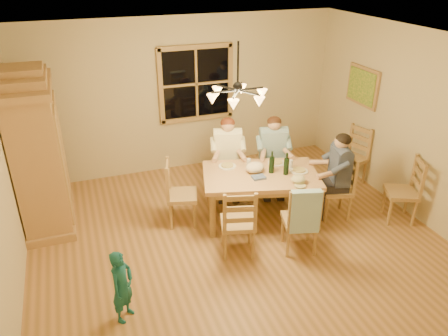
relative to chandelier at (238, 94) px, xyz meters
name	(u,v)px	position (x,y,z in m)	size (l,w,h in m)	color
floor	(236,238)	(0.00, 0.00, -2.08)	(5.50, 5.50, 0.00)	olive
ceiling	(238,41)	(0.00, 0.00, 0.62)	(5.50, 5.00, 0.02)	white
wall_back	(185,95)	(0.00, 2.50, -0.73)	(5.50, 0.02, 2.70)	beige
wall_right	(412,124)	(2.75, 0.00, -0.73)	(0.02, 5.00, 2.70)	beige
window	(196,84)	(0.20, 2.47, -0.53)	(1.30, 0.06, 1.30)	black
painting	(362,86)	(2.71, 1.20, -0.48)	(0.06, 0.78, 0.64)	#A78048
chandelier	(238,94)	(0.00, 0.00, 0.00)	(0.77, 0.68, 0.71)	black
armoire	(39,155)	(-2.42, 1.38, -1.02)	(0.66, 1.40, 2.30)	#A78048
dining_table	(261,180)	(0.51, 0.34, -1.42)	(1.84, 1.39, 0.76)	#B47F50
chair_far_left	(227,178)	(0.32, 1.19, -1.77)	(0.53, 0.52, 0.99)	#A47B48
chair_far_right	(272,176)	(1.02, 1.00, -1.77)	(0.53, 0.52, 0.99)	#A47B48
chair_near_left	(238,232)	(-0.09, -0.30, -1.77)	(0.53, 0.52, 0.99)	#A47B48
chair_near_right	(299,230)	(0.70, -0.51, -1.77)	(0.53, 0.52, 0.99)	#A47B48
chair_end_left	(183,204)	(-0.59, 0.64, -1.77)	(0.52, 0.53, 0.99)	#A47B48
chair_end_right	(335,198)	(1.61, 0.04, -1.77)	(0.52, 0.53, 0.99)	#A47B48
adult_woman	(228,148)	(0.32, 1.19, -1.24)	(0.48, 0.50, 0.87)	#F4EBBC
adult_plaid_man	(273,146)	(1.02, 1.00, -1.24)	(0.48, 0.50, 0.87)	#316987
adult_slate_man	(339,166)	(1.61, 0.04, -1.24)	(0.50, 0.48, 0.87)	#3B435F
towel	(305,212)	(0.65, -0.69, -1.38)	(0.38, 0.10, 0.58)	#99C0D0
wine_bottle_a	(272,162)	(0.67, 0.33, -1.15)	(0.08, 0.08, 0.33)	black
wine_bottle_b	(286,164)	(0.84, 0.21, -1.15)	(0.08, 0.08, 0.33)	black
plate_woman	(227,166)	(0.13, 0.71, -1.31)	(0.26, 0.26, 0.02)	white
plate_plaid	(276,163)	(0.87, 0.57, -1.31)	(0.26, 0.26, 0.02)	white
plate_slate	(299,171)	(1.06, 0.21, -1.31)	(0.26, 0.26, 0.02)	white
wine_glass_a	(249,163)	(0.43, 0.59, -1.25)	(0.06, 0.06, 0.14)	silver
wine_glass_b	(291,164)	(0.98, 0.34, -1.25)	(0.06, 0.06, 0.14)	silver
cap	(298,179)	(0.88, -0.09, -1.26)	(0.20, 0.20, 0.11)	tan
napkin	(259,177)	(0.42, 0.22, -1.30)	(0.18, 0.14, 0.03)	#4B5B89
cloth_bundle	(255,167)	(0.45, 0.41, -1.24)	(0.28, 0.22, 0.15)	beige
child	(122,286)	(-1.67, -0.97, -1.65)	(0.31, 0.21, 0.86)	#175D6A
chair_spare_front	(399,201)	(2.45, -0.37, -1.77)	(0.56, 0.57, 0.99)	#A47B48
chair_spare_back	(350,166)	(2.45, 0.88, -1.77)	(0.54, 0.55, 0.99)	#A47B48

